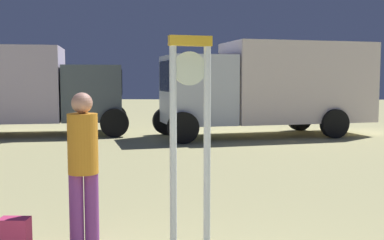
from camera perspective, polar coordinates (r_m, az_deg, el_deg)
The scene contains 5 objects.
standing_clock at distance 4.62m, azimuth -0.22°, elevation -1.02°, with size 0.43×0.21×2.24m.
person_near_clock at distance 5.15m, azimuth -13.12°, elevation -4.98°, with size 0.32×0.32×1.68m.
backpack at distance 5.16m, azimuth -20.73°, elevation -13.47°, with size 0.29×0.21×0.44m.
box_truck_near at distance 16.25m, azimuth -20.48°, elevation 3.75°, with size 6.83×3.59×2.86m.
box_truck_far at distance 15.30m, azimuth 9.74°, elevation 4.23°, with size 7.27×4.26×2.98m.
Camera 1 is at (0.27, -2.28, 1.82)m, focal length 43.78 mm.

